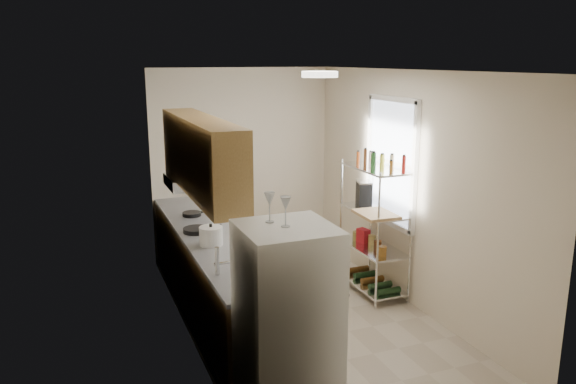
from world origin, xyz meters
name	(u,v)px	position (x,y,z in m)	size (l,w,h in m)	color
room	(306,199)	(0.00, 0.00, 1.30)	(2.52, 4.42, 2.62)	#B0A38F
counter_run	(211,274)	(-0.92, 0.44, 0.45)	(0.63, 3.51, 0.90)	#A78247
upper_cabinets	(201,155)	(-1.05, 0.10, 1.81)	(0.33, 2.20, 0.72)	#A78247
range_hood	(191,181)	(-1.00, 0.90, 1.39)	(0.50, 0.60, 0.12)	#B7BABC
window	(391,162)	(1.23, 0.35, 1.55)	(0.06, 1.00, 1.46)	white
bakers_rack	(376,202)	(1.00, 0.30, 1.11)	(0.45, 0.90, 1.73)	silver
ceiling_dome	(320,74)	(0.00, -0.30, 2.57)	(0.34, 0.34, 0.06)	white
refrigerator	(287,330)	(-0.87, -1.67, 0.79)	(0.65, 0.65, 1.58)	white
wine_glass_a	(286,212)	(-0.88, -1.67, 1.69)	(0.08, 0.08, 0.22)	silver
wine_glass_b	(270,207)	(-0.95, -1.53, 1.69)	(0.08, 0.08, 0.22)	silver
rice_cooker	(211,236)	(-0.98, 0.10, 0.99)	(0.23, 0.23, 0.19)	silver
frying_pan_large	(196,230)	(-1.03, 0.57, 0.92)	(0.28, 0.28, 0.05)	black
frying_pan_small	(192,214)	(-0.93, 1.22, 0.92)	(0.22, 0.22, 0.04)	black
cutting_board	(376,214)	(0.89, 0.08, 1.03)	(0.38, 0.49, 0.03)	tan
espresso_machine	(364,192)	(1.03, 0.61, 1.15)	(0.16, 0.23, 0.27)	black
storage_bag	(363,236)	(0.98, 0.50, 0.64)	(0.10, 0.14, 0.16)	#A4141B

